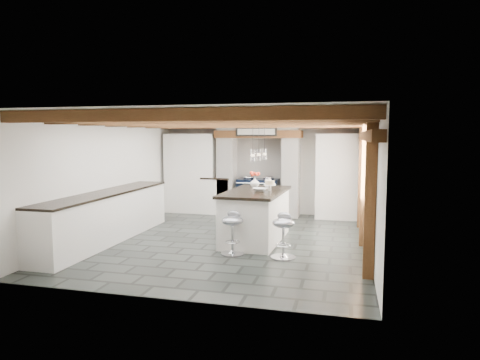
% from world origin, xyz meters
% --- Properties ---
extents(ground, '(6.00, 6.00, 0.00)m').
position_xyz_m(ground, '(0.00, 0.00, 0.00)').
color(ground, black).
rests_on(ground, ground).
extents(room_shell, '(6.00, 6.03, 6.00)m').
position_xyz_m(room_shell, '(-0.61, 1.42, 1.07)').
color(room_shell, silver).
rests_on(room_shell, ground).
extents(range_cooker, '(1.00, 0.63, 0.99)m').
position_xyz_m(range_cooker, '(0.00, 2.68, 0.47)').
color(range_cooker, black).
rests_on(range_cooker, ground).
extents(kitchen_island, '(1.08, 1.95, 1.26)m').
position_xyz_m(kitchen_island, '(0.48, 0.09, 0.48)').
color(kitchen_island, white).
rests_on(kitchen_island, ground).
extents(bar_stool_near, '(0.46, 0.46, 0.73)m').
position_xyz_m(bar_stool_near, '(1.15, -0.93, 0.46)').
color(bar_stool_near, silver).
rests_on(bar_stool_near, ground).
extents(bar_stool_far, '(0.44, 0.44, 0.72)m').
position_xyz_m(bar_stool_far, '(0.31, -0.92, 0.45)').
color(bar_stool_far, silver).
rests_on(bar_stool_far, ground).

